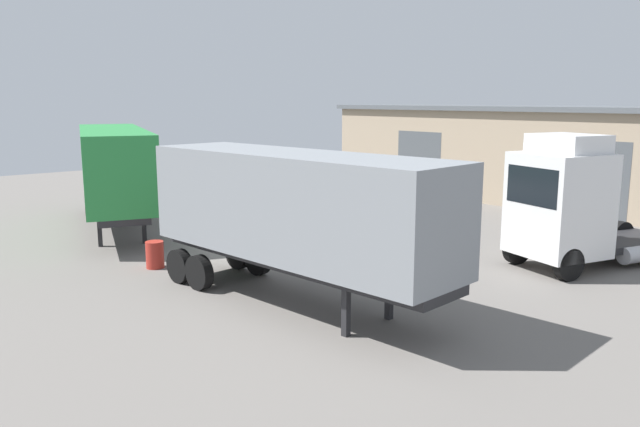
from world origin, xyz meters
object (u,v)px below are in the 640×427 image
Objects in this scene: tractor_unit_white at (569,206)px; traffic_cone at (252,210)px; container_trailer_green at (114,166)px; oil_drum at (155,255)px; gravel_pile at (269,191)px; container_trailer_black at (294,209)px.

traffic_cone is at bearing -65.53° from tractor_unit_white.
container_trailer_green is at bearing -46.42° from tractor_unit_white.
tractor_unit_white is 13.46m from oil_drum.
container_trailer_green is 7.50m from oil_drum.
container_trailer_green is at bearing -79.13° from gravel_pile.
container_trailer_green is 12.65× the size of oil_drum.
oil_drum is at bearing -172.67° from container_trailer_black.
tractor_unit_white is 2.22× the size of gravel_pile.
container_trailer_black is 13.47m from traffic_cone.
tractor_unit_white reaches higher than container_trailer_black.
oil_drum is (-8.62, -10.21, -1.61)m from tractor_unit_white.
tractor_unit_white is 0.68× the size of container_trailer_black.
container_trailer_black is 3.28× the size of gravel_pile.
container_trailer_green is 3.80× the size of gravel_pile.
gravel_pile is at bearing 141.37° from container_trailer_black.
gravel_pile is (-1.77, 9.21, -2.13)m from container_trailer_green.
oil_drum is at bearing -25.49° from tractor_unit_white.
gravel_pile is at bearing 128.98° from oil_drum.
gravel_pile reaches higher than traffic_cone.
container_trailer_green is at bearing -100.38° from traffic_cone.
container_trailer_black is at bearing -3.09° from tractor_unit_white.
container_trailer_black is 17.50× the size of traffic_cone.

